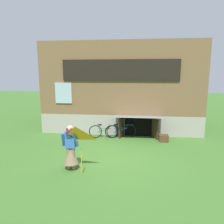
{
  "coord_description": "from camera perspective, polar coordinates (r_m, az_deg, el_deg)",
  "views": [
    {
      "loc": [
        0.87,
        -7.84,
        3.25
      ],
      "look_at": [
        -0.14,
        0.7,
        1.68
      ],
      "focal_mm": 33.64,
      "sensor_mm": 36.0,
      "label": 1
    }
  ],
  "objects": [
    {
      "name": "bicycle_blue",
      "position": [
        10.82,
        2.29,
        -5.21
      ],
      "size": [
        1.57,
        0.35,
        0.73
      ],
      "rotation": [
        0.0,
        0.0,
        0.19
      ],
      "color": "black",
      "rests_on": "ground_plane"
    },
    {
      "name": "ground_plane",
      "position": [
        8.54,
        0.39,
        -12.06
      ],
      "size": [
        60.0,
        60.0,
        0.0
      ],
      "primitive_type": "plane",
      "color": "#3D6B28"
    },
    {
      "name": "person",
      "position": [
        7.41,
        -11.15,
        -10.39
      ],
      "size": [
        0.61,
        0.52,
        1.56
      ],
      "rotation": [
        0.0,
        0.0,
        0.11
      ],
      "color": "#7F6B51",
      "rests_on": "ground_plane"
    },
    {
      "name": "wooden_crate",
      "position": [
        10.57,
        13.85,
        -6.93
      ],
      "size": [
        0.44,
        0.37,
        0.33
      ],
      "primitive_type": "cube",
      "color": "#4C331E",
      "rests_on": "ground_plane"
    },
    {
      "name": "kite",
      "position": [
        6.67,
        -9.93,
        -7.09
      ],
      "size": [
        0.87,
        0.81,
        1.58
      ],
      "color": "orange",
      "rests_on": "ground_plane"
    },
    {
      "name": "bicycle_green",
      "position": [
        10.83,
        -2.16,
        -5.22
      ],
      "size": [
        1.56,
        0.29,
        0.72
      ],
      "rotation": [
        0.0,
        0.0,
        0.16
      ],
      "color": "black",
      "rests_on": "ground_plane"
    },
    {
      "name": "log_house",
      "position": [
        13.36,
        3.03,
        6.97
      ],
      "size": [
        8.73,
        6.06,
        4.94
      ],
      "color": "#9E998E",
      "rests_on": "ground_plane"
    }
  ]
}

